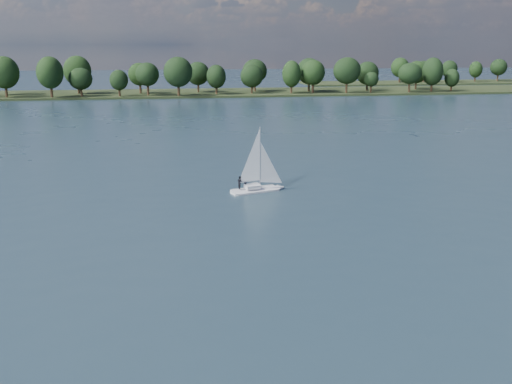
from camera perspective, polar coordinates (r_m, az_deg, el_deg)
ground at (r=128.66m, az=0.12°, el=5.76°), size 700.00×700.00×0.00m
far_shore at (r=239.21m, az=-4.19°, el=9.78°), size 660.00×40.00×1.50m
far_shore_back at (r=338.20m, az=23.59°, el=10.01°), size 220.00×30.00×1.40m
sailboat at (r=77.60m, az=-0.08°, el=1.88°), size 7.37×4.00×9.34m
treeline at (r=234.35m, az=-6.11°, el=11.63°), size 562.68×74.33×17.74m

